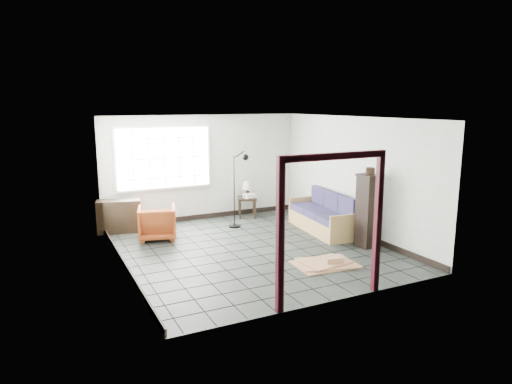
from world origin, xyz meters
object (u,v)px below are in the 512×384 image
armchair (157,221)px  side_table (247,201)px  tall_shelf (366,210)px  futon_sofa (325,217)px

armchair → side_table: (2.55, 0.90, 0.03)m
side_table → tall_shelf: size_ratio=0.41×
side_table → armchair: bearing=-160.5°
armchair → side_table: bearing=-146.1°
armchair → tall_shelf: bearing=161.4°
armchair → side_table: size_ratio=1.31×
side_table → tall_shelf: 3.48m
futon_sofa → armchair: 3.75m
futon_sofa → tall_shelf: size_ratio=1.40×
side_table → tall_shelf: (1.12, -3.28, 0.33)m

